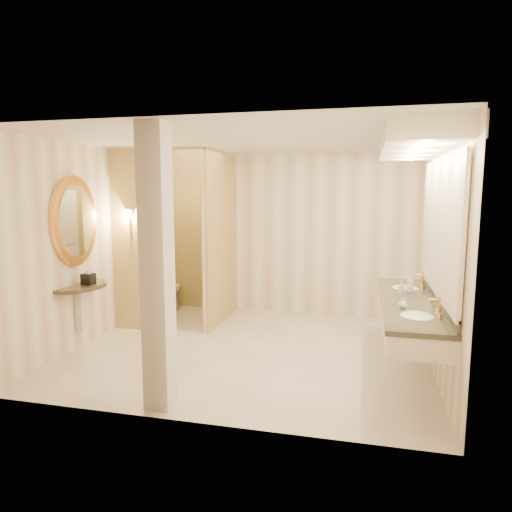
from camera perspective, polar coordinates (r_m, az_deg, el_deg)
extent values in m
plane|color=white|center=(6.17, -0.73, -11.57)|extent=(4.50, 4.50, 0.00)
plane|color=silver|center=(5.85, -0.78, 14.20)|extent=(4.50, 4.50, 0.00)
cube|color=white|center=(7.80, 2.86, 2.72)|extent=(4.50, 0.02, 2.70)
cube|color=white|center=(3.98, -7.87, -2.49)|extent=(4.50, 0.02, 2.70)
cube|color=white|center=(6.77, -19.55, 1.45)|extent=(0.02, 4.00, 2.70)
cube|color=white|center=(5.74, 21.56, 0.26)|extent=(0.02, 4.00, 2.70)
cube|color=#CDBB6B|center=(7.28, -4.45, 2.32)|extent=(0.10, 1.50, 2.70)
cube|color=#CDBB6B|center=(7.03, -15.11, 1.87)|extent=(0.65, 0.10, 2.70)
cube|color=#CDBB6B|center=(6.69, -9.88, 10.73)|extent=(0.80, 0.10, 0.60)
cube|color=silver|center=(7.00, -5.70, -0.40)|extent=(0.15, 0.80, 2.10)
cylinder|color=gold|center=(6.95, -15.45, 3.44)|extent=(0.03, 0.03, 0.30)
cone|color=silver|center=(6.94, -15.51, 5.09)|extent=(0.14, 0.14, 0.14)
cube|color=silver|center=(5.43, 18.65, -6.69)|extent=(0.60, 2.48, 0.24)
cube|color=black|center=(5.40, 18.71, -5.46)|extent=(0.64, 2.52, 0.05)
cube|color=black|center=(5.42, 21.70, -4.80)|extent=(0.03, 2.48, 0.10)
ellipsoid|color=white|center=(4.76, 19.42, -7.55)|extent=(0.40, 0.44, 0.15)
cylinder|color=gold|center=(4.75, 21.90, -6.07)|extent=(0.03, 0.03, 0.22)
ellipsoid|color=white|center=(6.06, 18.14, -4.19)|extent=(0.40, 0.44, 0.15)
cylinder|color=gold|center=(6.06, 20.08, -3.03)|extent=(0.03, 0.03, 0.22)
cube|color=white|center=(5.31, 22.08, 3.44)|extent=(0.03, 2.48, 1.40)
cube|color=silver|center=(5.29, 19.58, 13.21)|extent=(0.75, 2.68, 0.22)
cylinder|color=black|center=(6.44, -21.54, -3.47)|extent=(0.89, 0.89, 0.05)
cube|color=silver|center=(6.48, -21.11, -6.10)|extent=(0.10, 0.10, 0.60)
cylinder|color=#ECA145|center=(6.32, -21.79, 4.09)|extent=(0.07, 0.89, 0.89)
cylinder|color=white|center=(6.30, -21.49, 4.10)|extent=(0.02, 0.71, 0.71)
cube|color=silver|center=(4.37, -12.25, -1.65)|extent=(0.25, 0.25, 2.70)
cube|color=black|center=(6.32, -20.22, -2.72)|extent=(0.15, 0.15, 0.14)
imported|color=white|center=(8.07, -11.31, -4.16)|extent=(0.54, 0.82, 0.78)
imported|color=beige|center=(5.71, 17.75, -3.70)|extent=(0.09, 0.09, 0.14)
imported|color=silver|center=(4.97, 17.88, -5.62)|extent=(0.10, 0.10, 0.11)
imported|color=#C6B28C|center=(5.75, 18.72, -3.30)|extent=(0.11, 0.11, 0.22)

